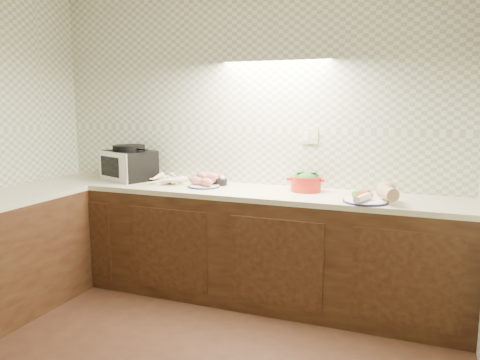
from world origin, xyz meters
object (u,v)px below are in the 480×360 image
(onion_bowl, at_px, (218,180))
(dutch_oven, at_px, (306,181))
(sweet_potato_plate, at_px, (205,181))
(toaster_oven, at_px, (129,164))
(veg_plate, at_px, (375,194))
(parsnip_pile, at_px, (174,180))

(onion_bowl, height_order, dutch_oven, dutch_oven)
(sweet_potato_plate, xyz_separation_m, dutch_oven, (0.82, 0.12, 0.03))
(onion_bowl, bearing_deg, toaster_oven, -177.77)
(sweet_potato_plate, relative_size, onion_bowl, 1.89)
(veg_plate, bearing_deg, onion_bowl, 170.22)
(parsnip_pile, height_order, veg_plate, veg_plate)
(toaster_oven, relative_size, onion_bowl, 3.75)
(onion_bowl, height_order, veg_plate, veg_plate)
(onion_bowl, bearing_deg, sweet_potato_plate, -120.78)
(onion_bowl, relative_size, dutch_oven, 0.47)
(parsnip_pile, relative_size, veg_plate, 1.00)
(toaster_oven, relative_size, parsnip_pile, 1.34)
(toaster_oven, bearing_deg, parsnip_pile, 19.07)
(sweet_potato_plate, bearing_deg, parsnip_pile, 169.06)
(toaster_oven, height_order, veg_plate, toaster_oven)
(sweet_potato_plate, bearing_deg, dutch_oven, 7.96)
(parsnip_pile, bearing_deg, sweet_potato_plate, -10.94)
(dutch_oven, bearing_deg, parsnip_pile, 176.85)
(parsnip_pile, height_order, onion_bowl, onion_bowl)
(parsnip_pile, xyz_separation_m, dutch_oven, (1.15, 0.05, 0.05))
(toaster_oven, distance_m, dutch_oven, 1.62)
(dutch_oven, xyz_separation_m, veg_plate, (0.55, -0.22, -0.03))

